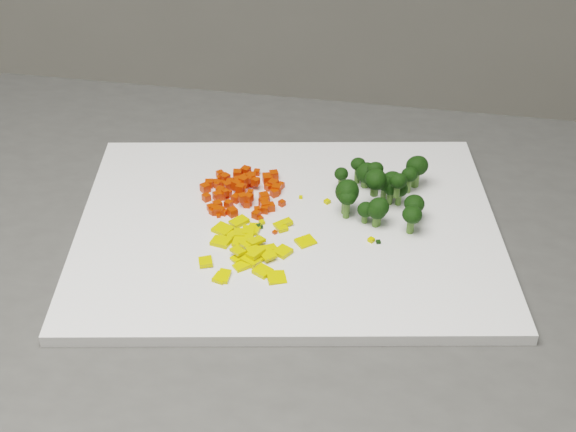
{
  "coord_description": "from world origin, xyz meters",
  "views": [
    {
      "loc": [
        0.25,
        -0.57,
        1.43
      ],
      "look_at": [
        0.26,
        0.15,
        0.92
      ],
      "focal_mm": 50.0,
      "sensor_mm": 36.0,
      "label": 1
    }
  ],
  "objects_px": {
    "cutting_board": "(288,228)",
    "carrot_pile": "(243,185)",
    "broccoli_pile": "(384,184)",
    "pepper_pile": "(254,246)"
  },
  "relations": [
    {
      "from": "broccoli_pile",
      "to": "pepper_pile",
      "type": "bearing_deg",
      "value": -149.62
    },
    {
      "from": "cutting_board",
      "to": "pepper_pile",
      "type": "distance_m",
      "value": 0.06
    },
    {
      "from": "cutting_board",
      "to": "pepper_pile",
      "type": "bearing_deg",
      "value": -125.88
    },
    {
      "from": "cutting_board",
      "to": "carrot_pile",
      "type": "height_order",
      "value": "carrot_pile"
    },
    {
      "from": "cutting_board",
      "to": "broccoli_pile",
      "type": "height_order",
      "value": "broccoli_pile"
    },
    {
      "from": "carrot_pile",
      "to": "broccoli_pile",
      "type": "distance_m",
      "value": 0.16
    },
    {
      "from": "broccoli_pile",
      "to": "carrot_pile",
      "type": "bearing_deg",
      "value": 171.76
    },
    {
      "from": "pepper_pile",
      "to": "broccoli_pile",
      "type": "bearing_deg",
      "value": 30.38
    },
    {
      "from": "carrot_pile",
      "to": "pepper_pile",
      "type": "xyz_separation_m",
      "value": [
        0.01,
        -0.11,
        -0.01
      ]
    },
    {
      "from": "cutting_board",
      "to": "broccoli_pile",
      "type": "xyz_separation_m",
      "value": [
        0.11,
        0.03,
        0.03
      ]
    }
  ]
}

